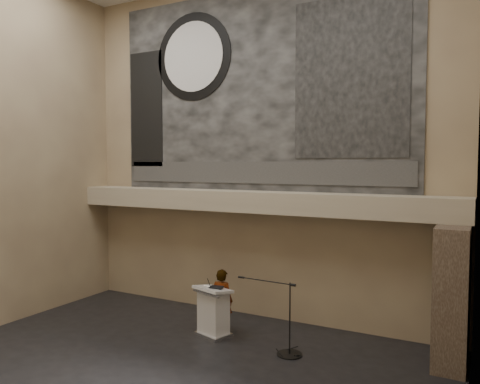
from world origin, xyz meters
The scene contains 18 objects.
floor centered at (0.00, 0.00, 0.00)m, with size 10.00×10.00×0.00m, color black.
wall_back centered at (0.00, 4.00, 4.25)m, with size 10.00×0.02×8.50m, color #7A654D.
wall_right centered at (5.00, 0.00, 4.25)m, with size 0.02×8.00×8.50m, color #7A654D.
soffit centered at (0.00, 3.60, 2.95)m, with size 10.00×0.80×0.50m, color gray.
sprinkler_left centered at (-1.60, 3.55, 2.67)m, with size 0.04×0.04×0.06m, color #B2893D.
sprinkler_right centered at (1.90, 3.55, 2.67)m, with size 0.04×0.04×0.06m, color #B2893D.
banner centered at (0.00, 3.97, 5.70)m, with size 8.00×0.05×5.00m, color black.
banner_text_strip centered at (0.00, 3.93, 3.65)m, with size 7.76×0.02×0.55m, color #2F2F2F.
banner_clock_rim centered at (-1.80, 3.93, 6.70)m, with size 2.30×2.30×0.02m, color black.
banner_clock_face centered at (-1.80, 3.91, 6.70)m, with size 1.84×1.84×0.02m, color silver.
banner_building_print centered at (2.40, 3.93, 5.80)m, with size 2.60×0.02×3.60m, color black.
banner_brick_print centered at (-3.40, 3.93, 5.40)m, with size 1.10×0.02×3.20m, color black.
stone_pier centered at (4.65, 3.15, 1.35)m, with size 0.60×1.40×2.70m, color #3D3026.
lectern centered at (-0.16, 2.24, 0.55)m, with size 0.93×0.77×1.14m.
binder centered at (-0.08, 2.24, 1.12)m, with size 0.29×0.23×0.04m, color black.
papers centered at (-0.33, 2.20, 1.10)m, with size 0.21×0.28×0.01m, color white.
speaker_person centered at (-0.13, 2.57, 0.73)m, with size 0.53×0.35×1.46m, color silver.
mic_stand centered at (1.70, 2.08, 0.22)m, with size 1.47×0.52×1.49m.
Camera 1 is at (5.24, -6.55, 3.87)m, focal length 35.00 mm.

